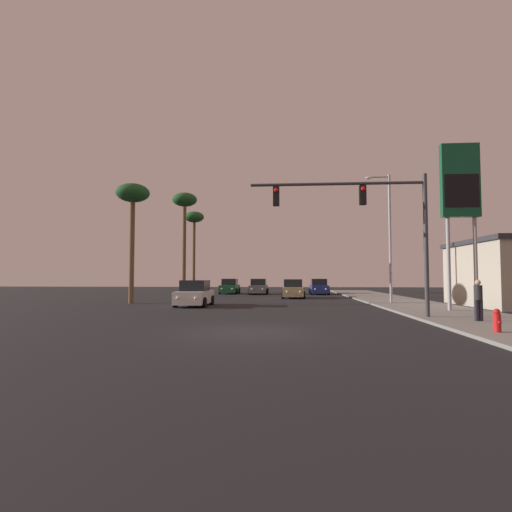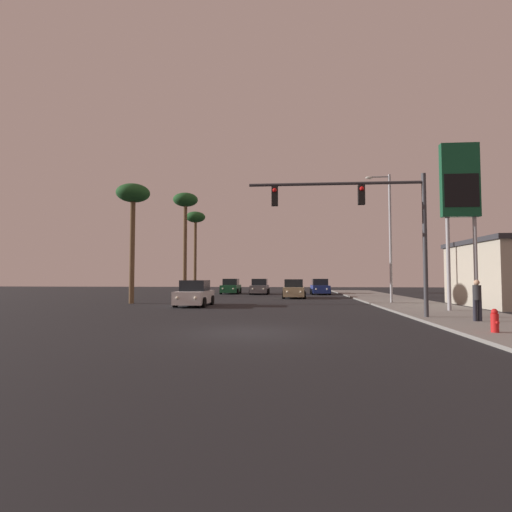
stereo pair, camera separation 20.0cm
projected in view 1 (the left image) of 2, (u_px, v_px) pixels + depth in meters
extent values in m
plane|color=black|center=(250.00, 332.00, 13.74)|extent=(120.00, 120.00, 0.00)
cube|color=gray|center=(430.00, 309.00, 23.00)|extent=(5.00, 60.00, 0.12)
cube|color=tan|center=(293.00, 292.00, 35.79)|extent=(1.89, 4.24, 0.80)
cube|color=black|center=(293.00, 283.00, 35.98)|extent=(1.64, 2.03, 0.70)
cylinder|color=black|center=(283.00, 295.00, 34.55)|extent=(0.24, 0.64, 0.64)
cylinder|color=black|center=(304.00, 295.00, 34.42)|extent=(0.24, 0.64, 0.64)
cylinder|color=black|center=(283.00, 294.00, 37.14)|extent=(0.24, 0.64, 0.64)
cylinder|color=black|center=(303.00, 294.00, 37.01)|extent=(0.24, 0.64, 0.64)
sphere|color=#F2EACC|center=(287.00, 292.00, 33.73)|extent=(0.18, 0.18, 0.18)
sphere|color=#F2EACC|center=(300.00, 292.00, 33.64)|extent=(0.18, 0.18, 0.18)
cube|color=slate|center=(259.00, 289.00, 43.49)|extent=(1.84, 4.22, 0.80)
cube|color=black|center=(259.00, 282.00, 43.68)|extent=(1.62, 2.01, 0.70)
cylinder|color=black|center=(249.00, 292.00, 42.25)|extent=(0.24, 0.64, 0.64)
cylinder|color=black|center=(266.00, 292.00, 42.11)|extent=(0.24, 0.64, 0.64)
cylinder|color=black|center=(251.00, 291.00, 44.84)|extent=(0.24, 0.64, 0.64)
cylinder|color=black|center=(267.00, 291.00, 44.71)|extent=(0.24, 0.64, 0.64)
sphere|color=#F2EACC|center=(252.00, 289.00, 41.42)|extent=(0.18, 0.18, 0.18)
sphere|color=#F2EACC|center=(263.00, 289.00, 41.34)|extent=(0.18, 0.18, 0.18)
cube|color=#195933|center=(230.00, 289.00, 44.61)|extent=(1.84, 4.22, 0.80)
cube|color=black|center=(230.00, 282.00, 44.80)|extent=(1.62, 2.02, 0.70)
cylinder|color=black|center=(220.00, 291.00, 43.37)|extent=(0.24, 0.64, 0.64)
cylinder|color=black|center=(236.00, 291.00, 43.23)|extent=(0.24, 0.64, 0.64)
cylinder|color=black|center=(224.00, 290.00, 45.96)|extent=(0.24, 0.64, 0.64)
cylinder|color=black|center=(239.00, 291.00, 45.83)|extent=(0.24, 0.64, 0.64)
sphere|color=#F2EACC|center=(222.00, 289.00, 42.54)|extent=(0.18, 0.18, 0.18)
sphere|color=#F2EACC|center=(232.00, 289.00, 42.46)|extent=(0.18, 0.18, 0.18)
cube|color=navy|center=(319.00, 289.00, 43.20)|extent=(1.85, 4.22, 0.80)
cube|color=black|center=(319.00, 282.00, 43.39)|extent=(1.62, 2.02, 0.70)
cylinder|color=black|center=(311.00, 292.00, 41.96)|extent=(0.24, 0.64, 0.64)
cylinder|color=black|center=(329.00, 292.00, 41.82)|extent=(0.24, 0.64, 0.64)
cylinder|color=black|center=(310.00, 291.00, 44.55)|extent=(0.24, 0.64, 0.64)
cylinder|color=black|center=(326.00, 291.00, 44.42)|extent=(0.24, 0.64, 0.64)
sphere|color=#F2EACC|center=(315.00, 289.00, 41.13)|extent=(0.18, 0.18, 0.18)
sphere|color=#F2EACC|center=(326.00, 289.00, 41.05)|extent=(0.18, 0.18, 0.18)
cube|color=silver|center=(195.00, 297.00, 26.04)|extent=(1.83, 4.21, 0.80)
cube|color=black|center=(195.00, 286.00, 26.22)|extent=(1.62, 2.01, 0.70)
cylinder|color=black|center=(176.00, 302.00, 24.79)|extent=(0.24, 0.64, 0.64)
cylinder|color=black|center=(204.00, 302.00, 24.66)|extent=(0.24, 0.64, 0.64)
cylinder|color=black|center=(186.00, 300.00, 27.39)|extent=(0.24, 0.64, 0.64)
cylinder|color=black|center=(212.00, 300.00, 27.25)|extent=(0.24, 0.64, 0.64)
sphere|color=#F2EACC|center=(177.00, 298.00, 23.97)|extent=(0.18, 0.18, 0.18)
sphere|color=#F2EACC|center=(196.00, 298.00, 23.89)|extent=(0.18, 0.18, 0.18)
cylinder|color=#38383D|center=(426.00, 245.00, 18.05)|extent=(0.20, 0.20, 6.50)
cylinder|color=#38383D|center=(336.00, 184.00, 18.49)|extent=(7.97, 0.14, 0.14)
cube|color=black|center=(363.00, 195.00, 18.38)|extent=(0.30, 0.24, 0.90)
sphere|color=red|center=(363.00, 189.00, 18.25)|extent=(0.20, 0.20, 0.20)
cube|color=black|center=(276.00, 196.00, 18.67)|extent=(0.30, 0.24, 0.90)
sphere|color=red|center=(276.00, 190.00, 18.54)|extent=(0.20, 0.20, 0.20)
cylinder|color=#99999E|center=(390.00, 238.00, 27.96)|extent=(0.18, 0.18, 9.00)
cylinder|color=#99999E|center=(379.00, 177.00, 28.24)|extent=(1.40, 0.10, 0.10)
ellipsoid|color=silver|center=(369.00, 178.00, 28.29)|extent=(0.50, 0.24, 0.20)
cylinder|color=#99999E|center=(449.00, 264.00, 21.39)|extent=(0.20, 0.20, 5.00)
cylinder|color=#99999E|center=(476.00, 263.00, 21.28)|extent=(0.20, 0.20, 5.00)
cube|color=#0F4C2D|center=(460.00, 180.00, 21.57)|extent=(2.00, 0.40, 4.00)
cube|color=black|center=(462.00, 191.00, 21.33)|extent=(1.80, 0.03, 1.80)
cylinder|color=red|center=(497.00, 323.00, 12.92)|extent=(0.24, 0.24, 0.60)
sphere|color=red|center=(497.00, 312.00, 12.94)|extent=(0.20, 0.20, 0.20)
cylinder|color=red|center=(500.00, 322.00, 12.75)|extent=(0.08, 0.10, 0.08)
cylinder|color=#23232D|center=(476.00, 310.00, 16.21)|extent=(0.16, 0.16, 0.85)
cylinder|color=#23232D|center=(481.00, 310.00, 16.20)|extent=(0.16, 0.16, 0.85)
cylinder|color=#262628|center=(478.00, 292.00, 16.24)|extent=(0.32, 0.32, 0.60)
sphere|color=tan|center=(478.00, 282.00, 16.26)|extent=(0.22, 0.22, 0.22)
cylinder|color=brown|center=(132.00, 251.00, 28.60)|extent=(0.36, 0.36, 7.49)
ellipsoid|color=#1E5123|center=(133.00, 193.00, 28.82)|extent=(2.40, 2.40, 1.32)
cylinder|color=brown|center=(194.00, 256.00, 48.56)|extent=(0.36, 0.36, 8.74)
ellipsoid|color=#1E5123|center=(194.00, 217.00, 48.81)|extent=(2.40, 2.40, 1.32)
cylinder|color=brown|center=(184.00, 250.00, 38.50)|extent=(0.36, 0.36, 8.92)
ellipsoid|color=#1E5123|center=(185.00, 200.00, 38.76)|extent=(2.40, 2.40, 1.32)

